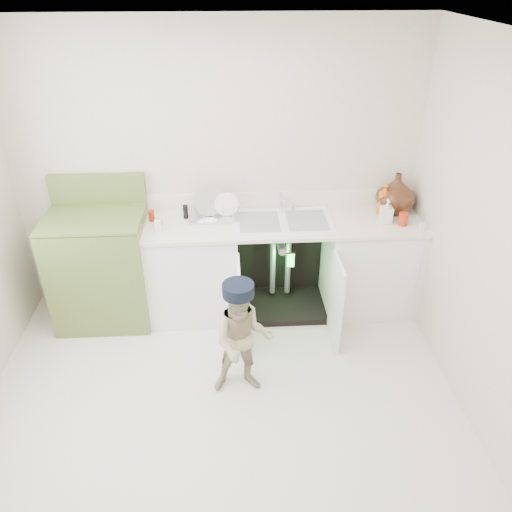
{
  "coord_description": "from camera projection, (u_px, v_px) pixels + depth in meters",
  "views": [
    {
      "loc": [
        0.09,
        -2.59,
        2.82
      ],
      "look_at": [
        0.29,
        0.7,
        0.86
      ],
      "focal_mm": 35.0,
      "sensor_mm": 36.0,
      "label": 1
    }
  ],
  "objects": [
    {
      "name": "repair_worker",
      "position": [
        243.0,
        339.0,
        3.59
      ],
      "size": [
        0.68,
        0.86,
        0.94
      ],
      "rotation": [
        0.0,
        0.0,
        0.02
      ],
      "color": "tan",
      "rests_on": "ground"
    },
    {
      "name": "ground",
      "position": [
        223.0,
        407.0,
        3.66
      ],
      "size": [
        3.5,
        3.5,
        0.0
      ],
      "primitive_type": "plane",
      "color": "beige",
      "rests_on": "ground"
    },
    {
      "name": "avocado_stove",
      "position": [
        102.0,
        266.0,
        4.36
      ],
      "size": [
        0.81,
        0.65,
        1.26
      ],
      "color": "olive",
      "rests_on": "ground"
    },
    {
      "name": "room_shell",
      "position": [
        215.0,
        261.0,
        3.02
      ],
      "size": [
        6.0,
        5.5,
        1.26
      ],
      "color": "beige",
      "rests_on": "ground"
    },
    {
      "name": "counter_run",
      "position": [
        286.0,
        263.0,
        4.49
      ],
      "size": [
        2.44,
        1.02,
        1.26
      ],
      "color": "white",
      "rests_on": "ground"
    }
  ]
}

